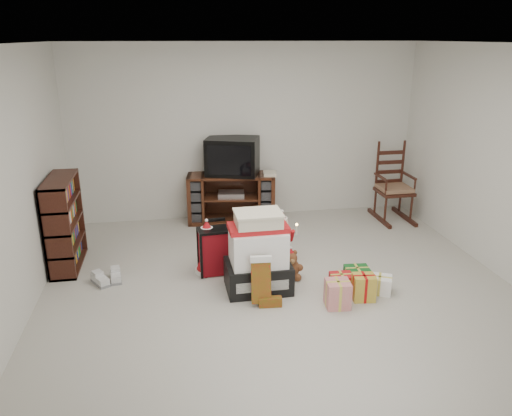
{
  "coord_description": "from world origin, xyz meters",
  "views": [
    {
      "loc": [
        -1.07,
        -4.55,
        2.56
      ],
      "look_at": [
        -0.17,
        0.6,
        0.76
      ],
      "focal_mm": 35.0,
      "sensor_mm": 36.0,
      "label": 1
    }
  ],
  "objects_px": {
    "bookshelf": "(65,225)",
    "sneaker_pair": "(108,278)",
    "tv_stand": "(231,198)",
    "santa_figurine": "(282,242)",
    "gift_pile": "(258,257)",
    "mrs_claus_figurine": "(208,252)",
    "teddy_bear": "(290,266)",
    "rocking_chair": "(392,192)",
    "red_suitcase": "(218,251)",
    "crt_television": "(233,156)",
    "gift_cluster": "(358,284)"
  },
  "relations": [
    {
      "from": "teddy_bear",
      "to": "bookshelf",
      "type": "bearing_deg",
      "value": 162.98
    },
    {
      "from": "gift_pile",
      "to": "mrs_claus_figurine",
      "type": "height_order",
      "value": "gift_pile"
    },
    {
      "from": "santa_figurine",
      "to": "teddy_bear",
      "type": "bearing_deg",
      "value": -90.5
    },
    {
      "from": "santa_figurine",
      "to": "crt_television",
      "type": "xyz_separation_m",
      "value": [
        -0.39,
        1.46,
        0.72
      ]
    },
    {
      "from": "mrs_claus_figurine",
      "to": "crt_television",
      "type": "relative_size",
      "value": 0.76
    },
    {
      "from": "sneaker_pair",
      "to": "red_suitcase",
      "type": "bearing_deg",
      "value": -20.5
    },
    {
      "from": "bookshelf",
      "to": "crt_television",
      "type": "height_order",
      "value": "crt_television"
    },
    {
      "from": "santa_figurine",
      "to": "crt_television",
      "type": "bearing_deg",
      "value": 105.03
    },
    {
      "from": "rocking_chair",
      "to": "red_suitcase",
      "type": "relative_size",
      "value": 1.86
    },
    {
      "from": "rocking_chair",
      "to": "crt_television",
      "type": "height_order",
      "value": "crt_television"
    },
    {
      "from": "tv_stand",
      "to": "gift_cluster",
      "type": "bearing_deg",
      "value": -59.28
    },
    {
      "from": "rocking_chair",
      "to": "crt_television",
      "type": "xyz_separation_m",
      "value": [
        -2.31,
        0.28,
        0.56
      ]
    },
    {
      "from": "tv_stand",
      "to": "crt_television",
      "type": "relative_size",
      "value": 1.55
    },
    {
      "from": "gift_cluster",
      "to": "rocking_chair",
      "type": "bearing_deg",
      "value": 58.39
    },
    {
      "from": "mrs_claus_figurine",
      "to": "sneaker_pair",
      "type": "height_order",
      "value": "mrs_claus_figurine"
    },
    {
      "from": "gift_pile",
      "to": "crt_television",
      "type": "relative_size",
      "value": 1.03
    },
    {
      "from": "rocking_chair",
      "to": "teddy_bear",
      "type": "height_order",
      "value": "rocking_chair"
    },
    {
      "from": "crt_television",
      "to": "sneaker_pair",
      "type": "bearing_deg",
      "value": -115.53
    },
    {
      "from": "tv_stand",
      "to": "santa_figurine",
      "type": "height_order",
      "value": "tv_stand"
    },
    {
      "from": "red_suitcase",
      "to": "sneaker_pair",
      "type": "xyz_separation_m",
      "value": [
        -1.22,
        -0.03,
        -0.23
      ]
    },
    {
      "from": "gift_pile",
      "to": "sneaker_pair",
      "type": "bearing_deg",
      "value": 164.06
    },
    {
      "from": "sneaker_pair",
      "to": "tv_stand",
      "type": "bearing_deg",
      "value": 24.99
    },
    {
      "from": "sneaker_pair",
      "to": "santa_figurine",
      "type": "bearing_deg",
      "value": -15.14
    },
    {
      "from": "mrs_claus_figurine",
      "to": "teddy_bear",
      "type": "bearing_deg",
      "value": -19.07
    },
    {
      "from": "teddy_bear",
      "to": "mrs_claus_figurine",
      "type": "height_order",
      "value": "mrs_claus_figurine"
    },
    {
      "from": "gift_pile",
      "to": "gift_cluster",
      "type": "bearing_deg",
      "value": -17.56
    },
    {
      "from": "bookshelf",
      "to": "teddy_bear",
      "type": "relative_size",
      "value": 3.28
    },
    {
      "from": "red_suitcase",
      "to": "sneaker_pair",
      "type": "relative_size",
      "value": 1.75
    },
    {
      "from": "tv_stand",
      "to": "mrs_claus_figurine",
      "type": "xyz_separation_m",
      "value": [
        -0.47,
        -1.6,
        -0.11
      ]
    },
    {
      "from": "bookshelf",
      "to": "sneaker_pair",
      "type": "relative_size",
      "value": 2.95
    },
    {
      "from": "bookshelf",
      "to": "crt_television",
      "type": "distance_m",
      "value": 2.44
    },
    {
      "from": "red_suitcase",
      "to": "santa_figurine",
      "type": "relative_size",
      "value": 1.01
    },
    {
      "from": "gift_pile",
      "to": "crt_television",
      "type": "bearing_deg",
      "value": 88.79
    },
    {
      "from": "bookshelf",
      "to": "gift_cluster",
      "type": "height_order",
      "value": "bookshelf"
    },
    {
      "from": "rocking_chair",
      "to": "teddy_bear",
      "type": "relative_size",
      "value": 3.63
    },
    {
      "from": "gift_pile",
      "to": "red_suitcase",
      "type": "relative_size",
      "value": 1.35
    },
    {
      "from": "mrs_claus_figurine",
      "to": "red_suitcase",
      "type": "bearing_deg",
      "value": -23.42
    },
    {
      "from": "gift_cluster",
      "to": "tv_stand",
      "type": "bearing_deg",
      "value": 113.08
    },
    {
      "from": "bookshelf",
      "to": "sneaker_pair",
      "type": "xyz_separation_m",
      "value": [
        0.5,
        -0.53,
        -0.46
      ]
    },
    {
      "from": "santa_figurine",
      "to": "gift_pile",
      "type": "bearing_deg",
      "value": -121.27
    },
    {
      "from": "santa_figurine",
      "to": "bookshelf",
      "type": "bearing_deg",
      "value": 173.18
    },
    {
      "from": "rocking_chair",
      "to": "gift_pile",
      "type": "bearing_deg",
      "value": -142.24
    },
    {
      "from": "red_suitcase",
      "to": "santa_figurine",
      "type": "height_order",
      "value": "red_suitcase"
    },
    {
      "from": "tv_stand",
      "to": "mrs_claus_figurine",
      "type": "distance_m",
      "value": 1.68
    },
    {
      "from": "red_suitcase",
      "to": "rocking_chair",
      "type": "bearing_deg",
      "value": 21.77
    },
    {
      "from": "crt_television",
      "to": "gift_pile",
      "type": "bearing_deg",
      "value": -72.24
    },
    {
      "from": "gift_pile",
      "to": "red_suitcase",
      "type": "height_order",
      "value": "gift_pile"
    },
    {
      "from": "sneaker_pair",
      "to": "crt_television",
      "type": "bearing_deg",
      "value": 24.63
    },
    {
      "from": "tv_stand",
      "to": "bookshelf",
      "type": "bearing_deg",
      "value": -143.41
    },
    {
      "from": "rocking_chair",
      "to": "crt_television",
      "type": "distance_m",
      "value": 2.4
    }
  ]
}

